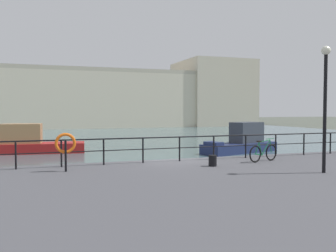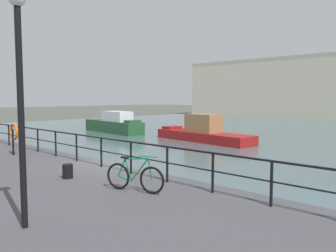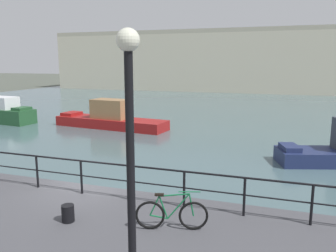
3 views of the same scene
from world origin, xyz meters
name	(u,v)px [view 2 (image 2 of 3)]	position (x,y,z in m)	size (l,w,h in m)	color
ground_plane	(115,191)	(0.00, 0.00, 0.00)	(240.00, 240.00, 0.00)	#4C5147
moored_cabin_cruiser	(203,132)	(-6.86, 14.27, 0.73)	(9.43, 3.20, 2.23)	maroon
moored_green_narrowboat	(114,124)	(-17.71, 13.57, 0.86)	(8.61, 2.80, 2.19)	#23512D
quay_railing	(115,149)	(1.01, -0.75, 1.82)	(21.44, 0.07, 1.08)	black
parked_bicycle	(134,177)	(3.54, -2.08, 1.47)	(1.71, 0.57, 0.98)	black
mooring_bollard	(68,171)	(0.91, -2.52, 1.30)	(0.32, 0.32, 0.44)	black
life_ring_stand	(14,133)	(-4.66, -1.85, 2.06)	(0.75, 0.16, 1.40)	black
quay_lamp_post	(20,77)	(3.94, -5.20, 3.94)	(0.32, 0.32, 4.46)	black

